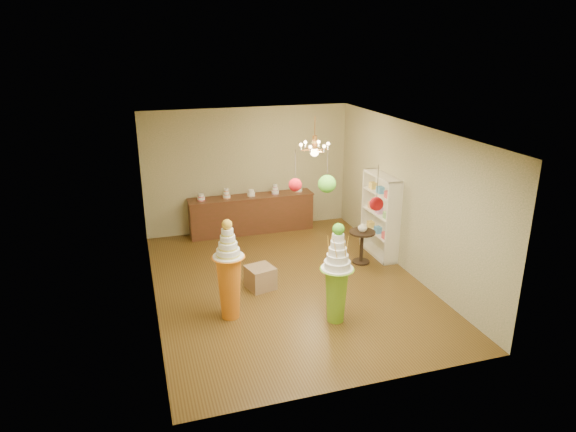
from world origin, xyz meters
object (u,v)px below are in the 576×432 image
object	(u,v)px
pedestal_orange	(229,279)
round_table	(362,243)
pedestal_green	(337,282)
sideboard	(252,213)

from	to	relation	value
pedestal_orange	round_table	bearing A→B (deg)	24.25
pedestal_green	sideboard	world-z (taller)	pedestal_green
pedestal_orange	sideboard	bearing A→B (deg)	71.37
sideboard	round_table	world-z (taller)	sideboard
pedestal_orange	round_table	world-z (taller)	pedestal_orange
pedestal_green	sideboard	size ratio (longest dim) A/B	0.57
pedestal_orange	sideboard	distance (m)	4.08
pedestal_green	round_table	bearing A→B (deg)	55.12
pedestal_orange	sideboard	world-z (taller)	pedestal_orange
pedestal_green	sideboard	bearing A→B (deg)	94.66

